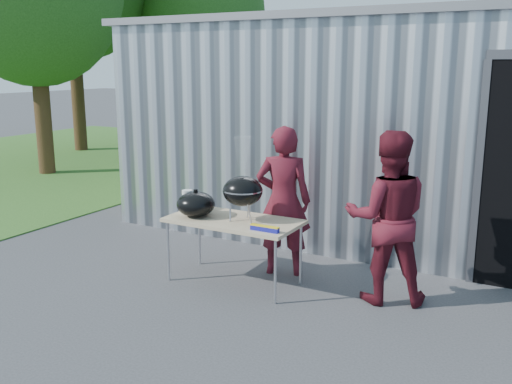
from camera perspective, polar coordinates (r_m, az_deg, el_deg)
The scene contains 12 objects.
ground at distance 6.22m, azimuth -1.45°, elevation -10.55°, with size 80.00×80.00×0.00m, color #3A3A3C.
building at distance 9.76m, azimuth 17.20°, elevation 6.75°, with size 8.20×6.20×3.10m.
grass_patch at distance 16.34m, azimuth -18.33°, elevation 3.44°, with size 10.00×12.00×0.02m, color #2D591E.
tree_far at distance 16.85m, azimuth -5.31°, elevation 17.12°, with size 3.50×3.50×5.80m.
folding_table at distance 6.42m, azimuth -2.25°, elevation -3.08°, with size 1.50×0.75×0.75m.
kettle_grill at distance 6.24m, azimuth -1.34°, elevation 0.80°, with size 0.45×0.45×0.94m.
grill_lid at distance 6.52m, azimuth -6.04°, elevation -1.21°, with size 0.44×0.44×0.32m.
paper_towels at distance 6.65m, azimuth -6.88°, elevation -0.99°, with size 0.12×0.12×0.28m, color white.
white_tub at distance 6.87m, azimuth -5.22°, elevation -1.29°, with size 0.20×0.15×0.10m, color white.
foil_box at distance 5.94m, azimuth 0.88°, elevation -3.67°, with size 0.32×0.05×0.06m.
person_cook at distance 6.67m, azimuth 2.75°, elevation -0.92°, with size 0.65×0.42×1.77m, color #58141F.
person_bystander at distance 6.04m, azimuth 13.00°, elevation -2.51°, with size 0.88×0.68×1.81m, color #58141F.
Camera 1 is at (2.90, -4.92, 2.45)m, focal length 40.00 mm.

